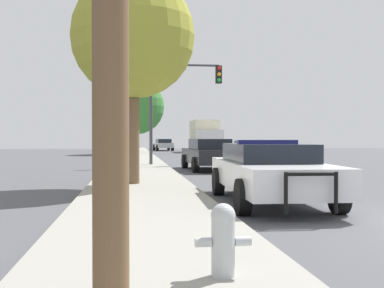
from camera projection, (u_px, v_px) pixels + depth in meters
The scene contains 10 objects.
sidewalk_left at pixel (149, 231), 7.31m from camera, with size 3.00×110.00×0.13m.
police_car at pixel (270, 170), 10.86m from camera, with size 2.27×5.40×1.42m.
fire_hydrant at pixel (223, 238), 4.68m from camera, with size 0.55×0.24×0.71m.
traffic_light at pixel (180, 92), 24.15m from camera, with size 3.67×0.35×5.14m.
car_background_distant at pixel (163, 144), 52.77m from camera, with size 2.13×4.73×1.28m.
car_background_midblock at pixel (209, 154), 21.60m from camera, with size 2.09×4.75×1.41m.
car_background_oncoming at pixel (251, 150), 29.29m from camera, with size 2.04×4.28×1.27m.
box_truck at pixel (205, 135), 47.05m from camera, with size 2.64×6.88×3.14m.
tree_sidewalk_far at pixel (136, 106), 42.01m from camera, with size 4.88×4.88×6.48m.
tree_sidewalk_near at pixel (133, 37), 14.02m from camera, with size 3.62×3.62×6.11m.
Camera 1 is at (-5.38, -7.31, 1.49)m, focal length 45.00 mm.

